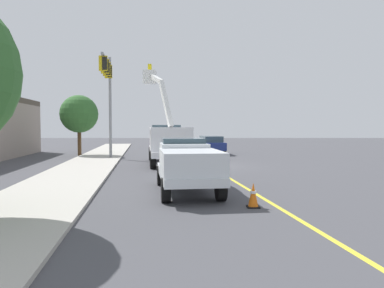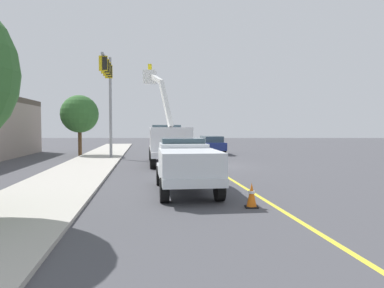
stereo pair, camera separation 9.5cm
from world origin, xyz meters
name	(u,v)px [view 1 (the left image)]	position (x,y,z in m)	size (l,w,h in m)	color
ground	(209,166)	(0.00, 0.00, 0.00)	(120.00, 120.00, 0.00)	#47474C
sidewalk_far_side	(85,167)	(-1.01, 7.77, 0.06)	(60.00, 3.60, 0.12)	#B2ADA3
lane_centre_stripe	(209,166)	(0.00, 0.00, 0.00)	(50.00, 0.16, 0.01)	yellow
utility_bucket_truck	(168,140)	(1.53, 2.79, 1.61)	(8.45, 3.60, 7.00)	white
service_pickup_truck	(187,164)	(-9.44, 1.33, 1.12)	(5.82, 2.80, 2.06)	silver
passing_minivan	(211,144)	(10.55, -0.71, 0.97)	(5.00, 2.50, 1.69)	navy
traffic_cone_leading	(253,195)	(-12.13, -0.78, 0.39)	(0.40, 0.40, 0.79)	black
traffic_cone_mid_front	(213,166)	(-3.23, -0.07, 0.35)	(0.40, 0.40, 0.71)	black
traffic_cone_mid_rear	(188,153)	(6.06, 1.44, 0.42)	(0.40, 0.40, 0.86)	black
traffic_signal_mast	(108,84)	(3.59, 7.33, 5.76)	(5.45, 1.03, 8.03)	gray
street_tree_right	(79,114)	(8.25, 10.95, 3.66)	(3.28, 3.28, 5.32)	brown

